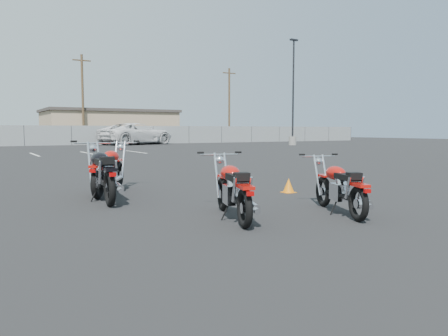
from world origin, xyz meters
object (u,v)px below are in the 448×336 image
motorcycle_second_black (103,174)px  white_van (136,128)px  motorcycle_third_red (233,190)px  motorcycle_front_red (109,170)px  motorcycle_rear_red (340,188)px

motorcycle_second_black → white_van: bearing=69.9°
motorcycle_second_black → motorcycle_third_red: size_ratio=1.16×
motorcycle_front_red → motorcycle_second_black: size_ratio=0.92×
motorcycle_second_black → white_van: size_ratio=0.28×
motorcycle_front_red → motorcycle_rear_red: bearing=-57.4°
motorcycle_rear_red → motorcycle_front_red: bearing=122.6°
motorcycle_front_red → motorcycle_third_red: (0.95, -3.73, -0.06)m
motorcycle_second_black → motorcycle_rear_red: size_ratio=1.24×
motorcycle_front_red → motorcycle_third_red: size_ratio=1.07×
motorcycle_second_black → white_van: (11.61, 31.66, 1.08)m
motorcycle_second_black → motorcycle_third_red: bearing=-65.6°
motorcycle_rear_red → motorcycle_second_black: bearing=132.1°
motorcycle_second_black → white_van: 33.74m
motorcycle_front_red → motorcycle_rear_red: (2.73, -4.28, -0.09)m
motorcycle_rear_red → white_van: size_ratio=0.23×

